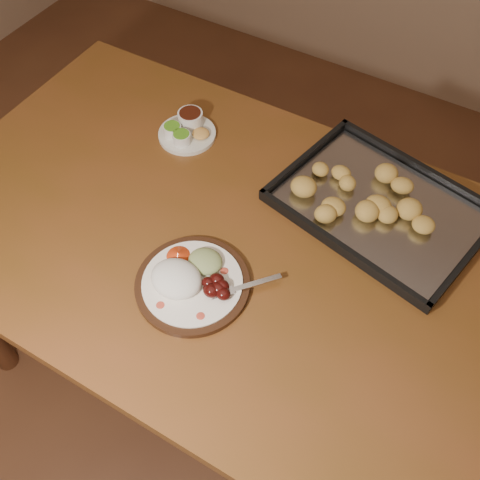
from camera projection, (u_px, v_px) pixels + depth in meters
The scene contains 5 objects.
ground at pixel (169, 422), 1.73m from camera, with size 4.00×4.00×0.00m, color brown.
dining_table at pixel (230, 258), 1.32m from camera, with size 1.50×0.91×0.75m.
dinner_plate at pixel (190, 280), 1.14m from camera, with size 0.29×0.25×0.06m.
condiment_saucer at pixel (187, 129), 1.42m from camera, with size 0.15×0.15×0.05m.
baking_tray at pixel (380, 205), 1.27m from camera, with size 0.53×0.44×0.05m.
Camera 1 is at (0.47, -0.35, 1.75)m, focal length 40.00 mm.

